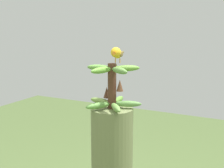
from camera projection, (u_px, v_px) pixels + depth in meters
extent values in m
cylinder|color=#4C2D1E|center=(112.00, 86.00, 1.66)|extent=(0.04, 0.04, 0.24)
ellipsoid|color=#5F9336|center=(118.00, 100.00, 1.75)|extent=(0.15, 0.04, 0.03)
ellipsoid|color=olive|center=(100.00, 101.00, 1.73)|extent=(0.06, 0.15, 0.03)
ellipsoid|color=#5C923E|center=(98.00, 106.00, 1.63)|extent=(0.14, 0.10, 0.03)
ellipsoid|color=#6B9745|center=(116.00, 108.00, 1.59)|extent=(0.13, 0.12, 0.03)
ellipsoid|color=#5D8D45|center=(128.00, 104.00, 1.67)|extent=(0.09, 0.15, 0.03)
ellipsoid|color=#609B35|center=(102.00, 70.00, 1.58)|extent=(0.15, 0.07, 0.03)
ellipsoid|color=#5D8A41|center=(119.00, 70.00, 1.57)|extent=(0.11, 0.14, 0.03)
ellipsoid|color=#629836|center=(126.00, 68.00, 1.65)|extent=(0.12, 0.13, 0.03)
ellipsoid|color=olive|center=(114.00, 67.00, 1.71)|extent=(0.15, 0.08, 0.03)
ellipsoid|color=#619A3F|center=(99.00, 68.00, 1.67)|extent=(0.04, 0.15, 0.03)
cone|color=#4C2D1E|center=(107.00, 92.00, 1.70)|extent=(0.04, 0.04, 0.06)
cone|color=brown|center=(120.00, 85.00, 1.64)|extent=(0.04, 0.04, 0.06)
cylinder|color=#C68933|center=(116.00, 61.00, 1.67)|extent=(0.01, 0.01, 0.02)
cylinder|color=#C68933|center=(120.00, 61.00, 1.66)|extent=(0.01, 0.00, 0.02)
ellipsoid|color=gold|center=(118.00, 54.00, 1.66)|extent=(0.10, 0.06, 0.05)
ellipsoid|color=brown|center=(114.00, 54.00, 1.66)|extent=(0.07, 0.02, 0.03)
ellipsoid|color=brown|center=(122.00, 54.00, 1.66)|extent=(0.07, 0.02, 0.03)
cube|color=brown|center=(121.00, 52.00, 1.72)|extent=(0.05, 0.03, 0.01)
sphere|color=gold|center=(116.00, 52.00, 1.61)|extent=(0.05, 0.05, 0.05)
sphere|color=black|center=(119.00, 52.00, 1.60)|extent=(0.01, 0.01, 0.01)
cone|color=orange|center=(114.00, 53.00, 1.58)|extent=(0.03, 0.02, 0.02)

